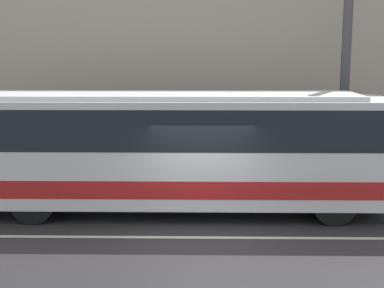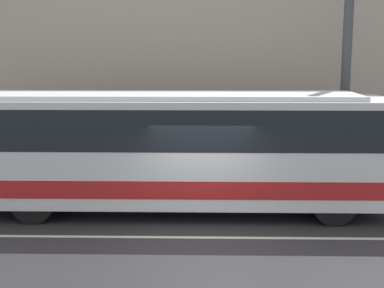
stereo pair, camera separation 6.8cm
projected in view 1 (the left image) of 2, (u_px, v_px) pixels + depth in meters
ground_plane at (202, 238)px, 12.33m from camera, size 60.00×60.00×0.00m
sidewalk at (202, 180)px, 17.42m from camera, size 60.00×2.38×0.16m
building_facade at (202, 45)px, 17.97m from camera, size 60.00×0.35×9.14m
lane_stripe at (202, 237)px, 12.33m from camera, size 54.00×0.14×0.01m
transit_bus at (169, 146)px, 14.05m from camera, size 11.48×2.49×3.16m
utility_pole_near at (346, 50)px, 16.05m from camera, size 0.29×0.29×8.23m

